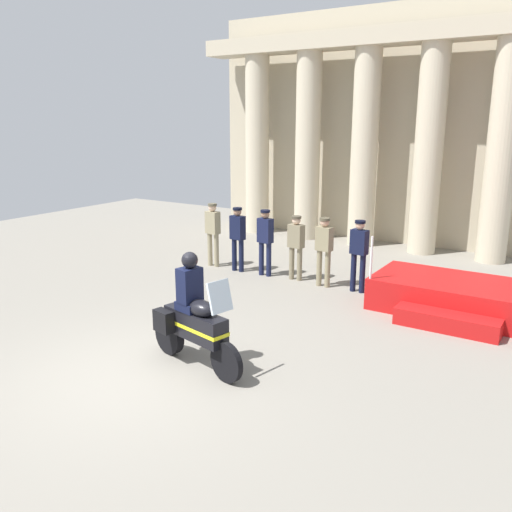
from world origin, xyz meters
The scene contains 10 objects.
ground_plane centered at (0.00, 0.00, 0.00)m, with size 28.00×28.00×0.00m, color gray.
colonnade_backdrop centered at (-0.51, 10.91, 3.67)m, with size 11.29×1.66×7.28m.
reviewing_stand centered at (3.61, 5.59, 0.32)m, with size 3.51×2.28×1.57m.
officer_in_row_0 centered at (-2.90, 5.83, 1.02)m, with size 0.41×0.27×1.72m.
officer_in_row_1 centered at (-2.05, 5.77, 1.00)m, with size 0.41×0.27×1.69m.
officer_in_row_2 centered at (-1.22, 5.80, 1.00)m, with size 0.41×0.27×1.70m.
officer_in_row_3 centered at (-0.39, 5.89, 0.95)m, with size 0.41×0.27×1.61m.
officer_in_row_4 centered at (0.43, 5.76, 0.99)m, with size 0.41×0.27×1.67m.
officer_in_row_5 centered at (1.28, 5.81, 1.00)m, with size 0.41×0.27×1.68m.
motorcycle_with_rider centered at (0.52, 0.77, 0.79)m, with size 2.07×0.83×1.90m.
Camera 1 is at (5.70, -5.45, 3.90)m, focal length 37.61 mm.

